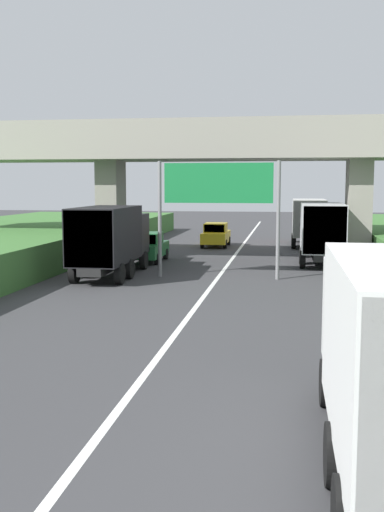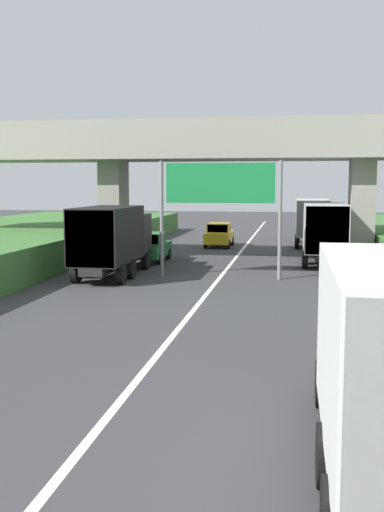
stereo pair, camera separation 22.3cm
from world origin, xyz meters
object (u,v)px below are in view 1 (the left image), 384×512
at_px(car_green, 148,247).
at_px(construction_barrel_4, 363,280).
at_px(truck_red, 308,220).
at_px(truck_silver, 321,230).
at_px(car_yellow, 216,235).
at_px(construction_barrel_3, 382,296).
at_px(truck_black, 111,237).
at_px(overhead_highway_sign, 218,191).

height_order(car_green, construction_barrel_4, car_green).
distance_m(car_green, construction_barrel_4, 13.97).
bearing_deg(truck_red, truck_silver, -87.83).
height_order(truck_silver, car_yellow, truck_silver).
height_order(construction_barrel_3, construction_barrel_4, same).
height_order(truck_silver, truck_red, same).
distance_m(truck_black, car_yellow, 15.70).
relative_size(truck_red, car_green, 1.78).
bearing_deg(construction_barrel_3, overhead_highway_sign, 136.32).
xyz_separation_m(truck_silver, construction_barrel_4, (1.31, -8.93, -1.47)).
bearing_deg(car_green, overhead_highway_sign, -49.92).
xyz_separation_m(truck_black, construction_barrel_3, (11.94, -6.04, -1.47)).
height_order(truck_red, construction_barrel_4, truck_red).
distance_m(truck_black, construction_barrel_3, 13.46).
bearing_deg(construction_barrel_4, truck_black, 169.72).
distance_m(truck_silver, car_yellow, 11.09).
distance_m(overhead_highway_sign, truck_red, 17.52).
relative_size(truck_red, truck_black, 1.00).
distance_m(truck_red, construction_barrel_4, 19.33).
distance_m(car_green, car_yellow, 9.69).
relative_size(construction_barrel_3, construction_barrel_4, 1.00).
xyz_separation_m(truck_silver, car_green, (-9.99, -0.73, -1.08)).
distance_m(truck_silver, construction_barrel_3, 13.01).
relative_size(overhead_highway_sign, car_green, 1.43).
relative_size(truck_black, car_green, 1.78).
bearing_deg(truck_silver, construction_barrel_3, -83.27).
xyz_separation_m(overhead_highway_sign, car_green, (-4.79, 5.69, -3.32)).
distance_m(truck_black, car_green, 6.18).
bearing_deg(car_green, construction_barrel_3, -46.45).
relative_size(truck_silver, truck_red, 1.00).
bearing_deg(construction_barrel_4, car_yellow, 115.61).
bearing_deg(car_yellow, truck_red, 14.88).
relative_size(overhead_highway_sign, truck_red, 0.81).
relative_size(truck_black, car_yellow, 1.78).
bearing_deg(construction_barrel_3, car_yellow, 111.86).
bearing_deg(construction_barrel_3, construction_barrel_4, 93.03).
bearing_deg(overhead_highway_sign, car_yellow, 97.05).
relative_size(car_green, car_yellow, 1.00).
distance_m(truck_red, construction_barrel_3, 23.23).
bearing_deg(truck_silver, overhead_highway_sign, -128.97).
height_order(car_yellow, construction_barrel_3, car_yellow).
relative_size(truck_red, construction_barrel_4, 8.11).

